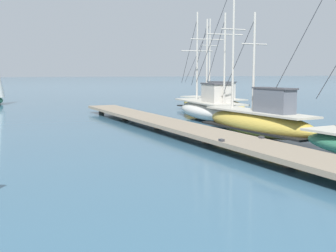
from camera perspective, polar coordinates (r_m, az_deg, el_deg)
The scene contains 4 objects.
floating_dock at distance 19.41m, azimuth 1.48°, elevation -0.06°, with size 3.89×24.11×0.53m.
fishing_boat_0 at distance 19.27m, azimuth 11.49°, elevation 0.70°, with size 2.34×8.48×7.19m.
fishing_boat_1 at distance 25.11m, azimuth 5.30°, elevation 2.31°, with size 2.40×7.87×6.18m.
fishing_boat_3 at distance 30.51m, azimuth 5.81°, elevation 3.06°, with size 3.10×6.29×6.23m.
Camera 1 is at (-1.57, -1.19, 2.77)m, focal length 47.85 mm.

